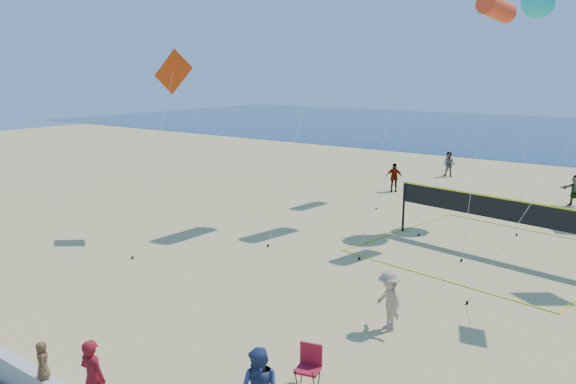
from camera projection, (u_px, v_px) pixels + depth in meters
The scene contains 12 objects.
ground at pixel (233, 381), 12.90m from camera, with size 120.00×120.00×0.00m, color tan.
woman at pixel (93, 379), 11.38m from camera, with size 0.63×0.41×1.73m, color maroon.
toddler at pixel (42, 360), 11.81m from camera, with size 0.41×0.27×0.84m, color brown.
bystander_b at pixel (389, 301), 15.30m from camera, with size 1.10×0.63×1.70m, color tan.
far_person_0 at pixel (394, 177), 33.18m from camera, with size 1.00×0.41×1.70m, color gray.
far_person_1 at pixel (576, 190), 29.60m from camera, with size 1.56×0.50×1.68m, color gray.
far_person_3 at pixel (449, 164), 37.81m from camera, with size 0.83×0.64×1.70m, color gray.
camp_chair at pixel (309, 363), 12.64m from camera, with size 0.63×0.74×1.08m.
volleyball_net at pixel (493, 214), 21.87m from camera, with size 9.66×9.54×2.25m.
kite_2 at pixel (496, 9), 22.27m from camera, with size 1.17×4.80×9.97m.
kite_3 at pixel (172, 78), 23.78m from camera, with size 2.58×4.20×7.93m.
kite_7 at pixel (538, 2), 25.68m from camera, with size 1.93×4.82×10.87m.
Camera 1 is at (7.93, -8.68, 6.97)m, focal length 35.00 mm.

